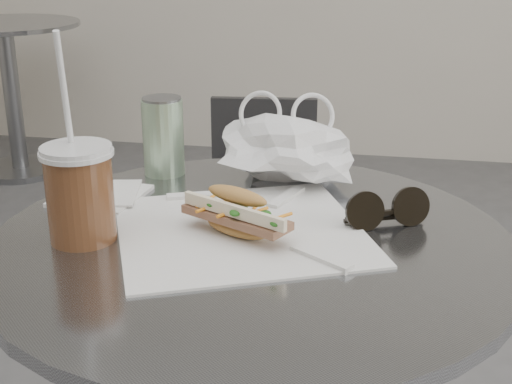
% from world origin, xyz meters
% --- Properties ---
extents(bg_table, '(0.70, 0.70, 0.74)m').
position_xyz_m(bg_table, '(-1.60, 2.40, 0.47)').
color(bg_table, slate).
rests_on(bg_table, ground).
extents(chair_far, '(0.38, 0.39, 0.71)m').
position_xyz_m(chair_far, '(-0.14, 1.06, 0.32)').
color(chair_far, '#303133').
rests_on(chair_far, ground).
extents(sandwich_paper, '(0.45, 0.44, 0.00)m').
position_xyz_m(sandwich_paper, '(-0.02, 0.22, 0.74)').
color(sandwich_paper, white).
rests_on(sandwich_paper, cafe_table).
extents(banh_mi, '(0.22, 0.17, 0.07)m').
position_xyz_m(banh_mi, '(-0.02, 0.20, 0.78)').
color(banh_mi, '#BD8847').
rests_on(banh_mi, sandwich_paper).
extents(iced_coffee, '(0.10, 0.10, 0.30)m').
position_xyz_m(iced_coffee, '(-0.24, 0.15, 0.81)').
color(iced_coffee, brown).
rests_on(iced_coffee, cafe_table).
extents(sunglasses, '(0.13, 0.08, 0.06)m').
position_xyz_m(sunglasses, '(0.19, 0.28, 0.76)').
color(sunglasses, black).
rests_on(sunglasses, cafe_table).
extents(plastic_bag, '(0.25, 0.20, 0.11)m').
position_xyz_m(plastic_bag, '(0.01, 0.45, 0.80)').
color(plastic_bag, white).
rests_on(plastic_bag, cafe_table).
extents(napkin_stack, '(0.15, 0.15, 0.01)m').
position_xyz_m(napkin_stack, '(-0.28, 0.31, 0.74)').
color(napkin_stack, white).
rests_on(napkin_stack, cafe_table).
extents(drink_can, '(0.07, 0.07, 0.14)m').
position_xyz_m(drink_can, '(-0.21, 0.45, 0.81)').
color(drink_can, '#5C9657').
rests_on(drink_can, cafe_table).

